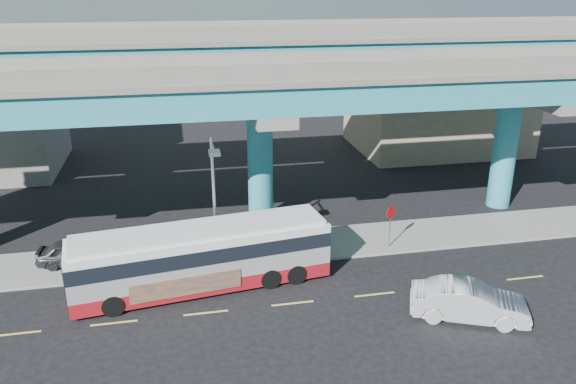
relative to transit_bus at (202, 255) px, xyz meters
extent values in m
plane|color=black|center=(3.93, -2.07, -1.73)|extent=(120.00, 120.00, 0.00)
cube|color=gray|center=(3.93, 3.43, -1.66)|extent=(70.00, 4.00, 0.15)
cube|color=#D8C64C|center=(-8.07, -2.37, -1.73)|extent=(2.00, 0.12, 0.01)
cube|color=#D8C64C|center=(-4.07, -2.37, -1.73)|extent=(2.00, 0.12, 0.01)
cube|color=#D8C64C|center=(-0.07, -2.37, -1.73)|extent=(2.00, 0.12, 0.01)
cube|color=#D8C64C|center=(3.93, -2.37, -1.73)|extent=(2.00, 0.12, 0.01)
cube|color=#D8C64C|center=(7.93, -2.37, -1.73)|extent=(2.00, 0.12, 0.01)
cube|color=#D8C64C|center=(11.93, -2.37, -1.73)|extent=(2.00, 0.12, 0.01)
cube|color=#D8C64C|center=(15.93, -2.37, -1.73)|extent=(2.00, 0.12, 0.01)
cylinder|color=teal|center=(3.93, 6.93, 1.97)|extent=(1.50, 1.50, 7.40)
cube|color=gray|center=(3.93, 6.93, 5.97)|extent=(2.00, 12.00, 0.60)
cube|color=gray|center=(3.93, 10.43, 6.87)|extent=(1.80, 5.00, 1.20)
cylinder|color=teal|center=(19.93, 6.93, 1.97)|extent=(1.50, 1.50, 7.40)
cube|color=gray|center=(19.93, 6.93, 5.97)|extent=(2.00, 12.00, 0.60)
cube|color=gray|center=(19.93, 10.43, 6.87)|extent=(1.80, 5.00, 1.20)
cube|color=teal|center=(3.93, 3.43, 6.97)|extent=(52.00, 5.00, 1.40)
cube|color=gray|center=(3.93, 3.43, 7.82)|extent=(52.00, 5.40, 0.30)
cube|color=gray|center=(3.93, 0.93, 8.37)|extent=(52.00, 0.25, 0.80)
cube|color=gray|center=(3.93, 5.93, 8.37)|extent=(52.00, 0.25, 0.80)
cube|color=teal|center=(3.93, 10.43, 8.17)|extent=(52.00, 5.00, 1.40)
cube|color=gray|center=(3.93, 10.43, 9.02)|extent=(52.00, 5.40, 0.30)
cube|color=gray|center=(3.93, 7.93, 9.57)|extent=(52.00, 0.25, 0.80)
cube|color=gray|center=(3.93, 12.93, 9.57)|extent=(52.00, 0.25, 0.80)
cube|color=tan|center=(21.93, 20.93, 1.77)|extent=(14.00, 10.00, 7.00)
cube|color=black|center=(21.93, 15.83, 3.87)|extent=(12.00, 0.25, 1.20)
cube|color=maroon|center=(-0.02, 0.00, -1.17)|extent=(12.48, 4.22, 0.71)
cube|color=#A7A7AC|center=(-0.02, 0.00, -0.05)|extent=(12.48, 4.22, 1.53)
cube|color=black|center=(-0.02, 0.00, 0.46)|extent=(12.55, 4.28, 0.71)
cube|color=silver|center=(-0.02, 0.00, 1.02)|extent=(12.48, 4.22, 0.41)
cube|color=silver|center=(-0.02, 0.00, 1.33)|extent=(12.05, 3.92, 0.20)
cube|color=black|center=(6.07, 0.82, 0.31)|extent=(0.37, 2.34, 1.22)
cube|color=black|center=(-6.10, -0.82, 0.31)|extent=(0.37, 2.34, 1.22)
cube|color=navy|center=(-0.85, -1.45, -0.80)|extent=(5.06, 0.73, 0.92)
cylinder|color=black|center=(-4.11, -1.74, -1.22)|extent=(1.05, 0.44, 1.02)
cylinder|color=black|center=(-4.42, 0.59, -1.22)|extent=(1.05, 0.44, 1.02)
cylinder|color=black|center=(3.18, -0.75, -1.22)|extent=(1.05, 0.44, 1.02)
cylinder|color=black|center=(2.86, 1.57, -1.22)|extent=(1.05, 0.44, 1.02)
cylinder|color=black|center=(4.49, -0.57, -1.22)|extent=(1.05, 0.44, 1.02)
cylinder|color=black|center=(4.18, 1.75, -1.22)|extent=(1.05, 0.44, 1.02)
imported|color=silver|center=(11.27, -5.10, -0.90)|extent=(5.40, 6.31, 1.66)
imported|color=#2E2F33|center=(-6.38, 3.47, -0.92)|extent=(2.17, 4.12, 1.32)
cylinder|color=gray|center=(0.81, 1.93, 1.84)|extent=(0.16, 0.16, 6.84)
cylinder|color=gray|center=(0.81, 1.01, 5.08)|extent=(0.12, 1.85, 0.12)
cube|color=gray|center=(0.81, 0.08, 5.03)|extent=(0.50, 0.70, 0.18)
cylinder|color=gray|center=(10.37, 2.13, -0.52)|extent=(0.06, 0.06, 2.13)
cylinder|color=#B20A0A|center=(10.37, 2.10, 0.49)|extent=(0.66, 0.38, 0.73)
camera|label=1|loc=(-0.81, -24.44, 12.23)|focal=35.00mm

